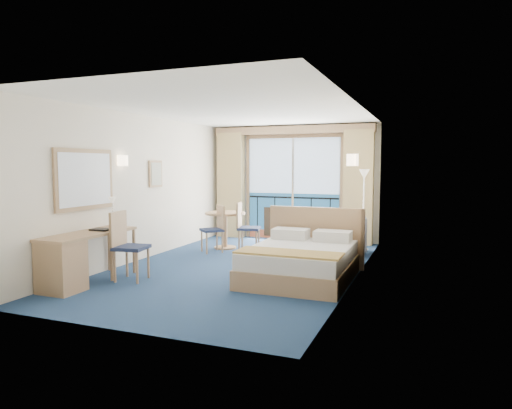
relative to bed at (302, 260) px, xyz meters
name	(u,v)px	position (x,y,z in m)	size (l,w,h in m)	color
floor	(239,267)	(-1.22, 0.39, -0.29)	(6.50, 6.50, 0.00)	navy
room_walls	(239,165)	(-1.22, 0.39, 1.48)	(4.04, 6.54, 2.72)	white
balcony_door	(293,192)	(-1.23, 3.60, 0.85)	(2.36, 0.03, 2.52)	navy
curtain_left	(231,185)	(-2.77, 3.46, 0.98)	(0.65, 0.22, 2.55)	tan
curtain_right	(358,187)	(0.33, 3.46, 0.98)	(0.65, 0.22, 2.55)	tan
pelmet	(292,130)	(-1.22, 3.49, 2.29)	(3.80, 0.25, 0.18)	tan
mirror	(85,179)	(-3.19, -1.11, 1.26)	(0.05, 1.25, 0.95)	tan
wall_print	(156,174)	(-3.19, 0.84, 1.31)	(0.04, 0.42, 0.52)	tan
sconce_left	(123,161)	(-3.16, -0.21, 1.56)	(0.18, 0.18, 0.18)	beige
sconce_right	(353,160)	(0.72, 0.24, 1.56)	(0.18, 0.18, 0.18)	beige
bed	(302,260)	(0.00, 0.00, 0.00)	(1.66, 1.98, 1.05)	tan
nightstand	(350,249)	(0.54, 1.29, 0.00)	(0.44, 0.42, 0.58)	tan
phone	(353,231)	(0.58, 1.24, 0.32)	(0.16, 0.13, 0.07)	white
armchair	(344,234)	(0.23, 2.35, 0.10)	(0.84, 0.86, 0.79)	#4C505D
floor_lamp	(364,189)	(0.55, 2.77, 0.98)	(0.23, 0.23, 1.68)	silver
desk	(68,261)	(-2.93, -1.80, 0.13)	(0.56, 1.63, 0.76)	tan
desk_chair	(126,242)	(-2.51, -1.04, 0.31)	(0.53, 0.52, 1.06)	#1F2948
folder	(101,230)	(-2.90, -1.12, 0.48)	(0.29, 0.22, 0.03)	black
desk_lamp	(112,206)	(-2.96, -0.78, 0.82)	(0.13, 0.13, 0.47)	silver
round_table	(225,221)	(-2.23, 1.95, 0.29)	(0.86, 0.86, 0.77)	tan
table_chair_a	(245,224)	(-1.68, 1.74, 0.28)	(0.53, 0.52, 1.01)	#1F2948
table_chair_b	(216,226)	(-2.23, 1.51, 0.24)	(0.58, 0.58, 0.95)	#1F2948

